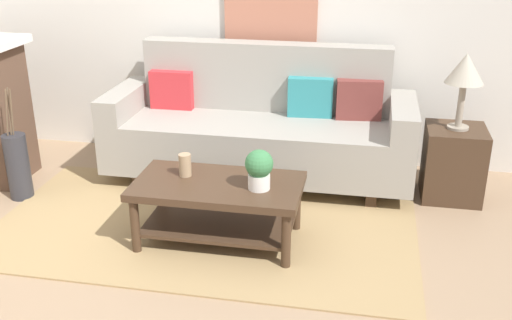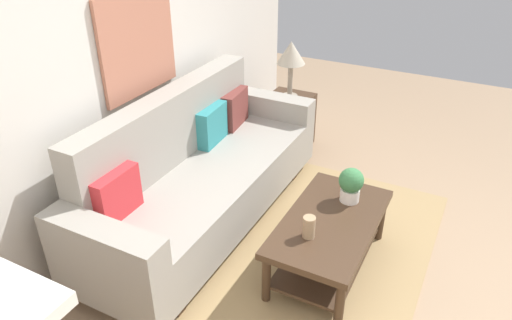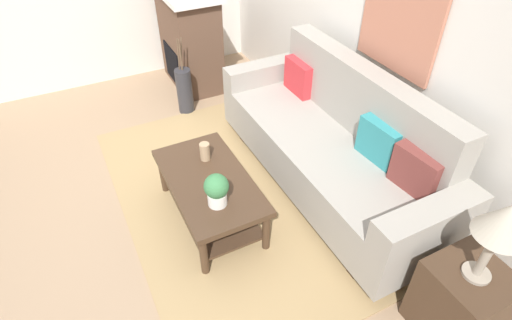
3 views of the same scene
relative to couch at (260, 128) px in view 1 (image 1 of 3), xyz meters
The scene contains 16 objects.
ground_plane 1.53m from the couch, 98.71° to the right, with size 9.36×9.36×0.00m, color #9E7F60.
wall_back 1.09m from the couch, 112.51° to the left, with size 5.36×0.10×2.70m, color silver.
area_rug 1.06m from the couch, 103.17° to the right, with size 2.94×1.65×0.01m, color #A38456.
couch is the anchor object (origin of this frame).
throw_pillow_crimson 0.83m from the couch, behind, with size 0.36×0.12×0.32m, color red.
throw_pillow_teal 0.48m from the couch, 17.69° to the left, with size 0.36×0.12×0.32m, color teal.
throw_pillow_maroon 0.83m from the couch, ahead, with size 0.36×0.12×0.32m, color brown.
coffee_table 1.12m from the couch, 93.72° to the right, with size 1.10×0.60×0.43m.
tabletop_vase 1.09m from the couch, 106.71° to the right, with size 0.08×0.08×0.15m, color tan.
potted_plant_tabletop 1.18m from the couch, 79.72° to the right, with size 0.18×0.18×0.26m.
side_table 1.54m from the couch, ahead, with size 0.44×0.44×0.56m, color #422D1E.
table_lamp 1.63m from the couch, ahead, with size 0.28×0.28×0.57m.
floor_vase 1.91m from the couch, 156.95° to the right, with size 0.17×0.17×0.51m, color #2D2D33.
floor_vase_branch_a 1.90m from the couch, 156.71° to the right, with size 0.01×0.01×0.36m, color brown.
floor_vase_branch_b 1.92m from the couch, 157.55° to the right, with size 0.01×0.01×0.36m, color brown.
floor_vase_branch_c 1.93m from the couch, 156.58° to the right, with size 0.01×0.01×0.36m, color brown.
Camera 1 is at (1.07, -3.13, 2.05)m, focal length 42.31 mm.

